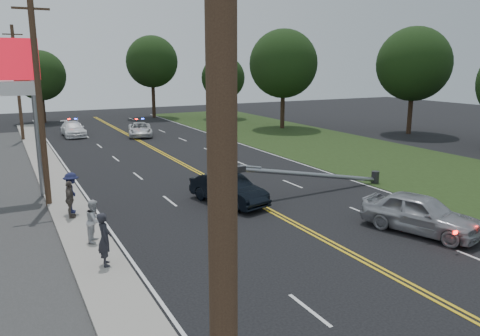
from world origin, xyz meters
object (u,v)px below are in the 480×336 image
traffic_signal (219,90)px  bystander_c (72,193)px  waiting_sedan (421,213)px  bystander_b (94,221)px  bystander_a (105,239)px  pylon_sign (5,80)px  utility_pole_near (223,252)px  utility_pole_far (18,83)px  emergency_a (140,129)px  emergency_b (73,129)px  bystander_d (70,199)px  utility_pole_mid (39,101)px  fallen_streetlight (321,175)px  crashed_sedan (228,189)px

traffic_signal → bystander_c: bearing=-129.7°
waiting_sedan → bystander_b: size_ratio=2.89×
bystander_a → bystander_c: 6.49m
pylon_sign → traffic_signal: (18.80, 16.00, -1.79)m
utility_pole_near → bystander_a: (0.98, 11.47, -4.04)m
utility_pole_far → bystander_b: (1.09, -28.13, -4.14)m
bystander_c → pylon_sign: bearing=41.2°
pylon_sign → bystander_a: size_ratio=4.31×
emergency_a → emergency_b: emergency_b is taller
utility_pole_near → bystander_d: 17.74m
utility_pole_mid → emergency_b: (4.39, 22.60, -4.40)m
emergency_b → bystander_b: bearing=-96.8°
utility_pole_mid → bystander_d: bearing=-76.6°
utility_pole_far → utility_pole_mid: bearing=-90.0°
traffic_signal → utility_pole_near: size_ratio=0.70×
utility_pole_far → emergency_b: size_ratio=2.12×
pylon_sign → utility_pole_near: bearing=-86.6°
traffic_signal → utility_pole_mid: size_ratio=0.70×
utility_pole_mid → emergency_b: bearing=79.0°
utility_pole_mid → bystander_d: (0.66, -2.76, -4.13)m
emergency_b → bystander_c: 24.90m
bystander_d → fallen_streetlight: bearing=-84.5°
utility_pole_near → waiting_sedan: bearing=34.4°
pylon_sign → utility_pole_mid: (1.30, -2.00, -0.91)m
pylon_sign → waiting_sedan: (14.50, -12.95, -5.19)m
fallen_streetlight → crashed_sedan: fallen_streetlight is taller
emergency_b → bystander_d: bearing=-98.6°
crashed_sedan → bystander_a: (-6.98, -4.81, 0.31)m
crashed_sedan → bystander_b: size_ratio=2.71×
utility_pole_near → bystander_b: bearing=85.5°
utility_pole_far → crashed_sedan: (7.96, -25.72, -4.35)m
crashed_sedan → waiting_sedan: bearing=-69.1°
utility_pole_near → emergency_a: size_ratio=2.18×
emergency_a → traffic_signal: bearing=0.2°
fallen_streetlight → bystander_a: 13.21m
pylon_sign → emergency_a: pylon_sign is taller
bystander_b → bystander_c: (-0.24, 4.09, 0.12)m
fallen_streetlight → utility_pole_far: utility_pole_far is taller
utility_pole_far → bystander_b: size_ratio=6.07×
bystander_a → utility_pole_near: bearing=-179.9°
pylon_sign → bystander_a: (2.28, -10.53, -4.95)m
fallen_streetlight → utility_pole_far: size_ratio=0.94×
utility_pole_near → crashed_sedan: (7.96, 16.28, -4.35)m
fallen_streetlight → waiting_sedan: 6.96m
waiting_sedan → bystander_a: 12.46m
pylon_sign → bystander_b: 9.87m
fallen_streetlight → emergency_b: (-8.99, 26.60, -0.23)m
traffic_signal → bystander_b: bearing=-124.2°
waiting_sedan → bystander_b: bystander_b is taller
pylon_sign → emergency_b: size_ratio=1.69×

